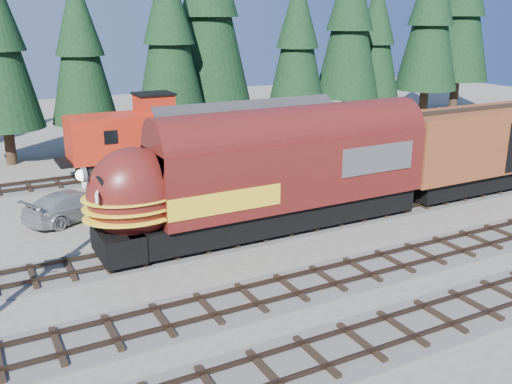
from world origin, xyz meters
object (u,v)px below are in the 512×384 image
caboose (143,138)px  boxcar (498,144)px  pickup_truck_b (74,205)px  locomotive (259,181)px  depot (269,144)px  pickup_truck_a (152,195)px

caboose → boxcar: bearing=-37.1°
caboose → pickup_truck_b: bearing=-130.6°
locomotive → pickup_truck_b: bearing=138.9°
pickup_truck_b → boxcar: bearing=-129.6°
depot → locomotive: depot is taller
caboose → pickup_truck_b: size_ratio=1.79×
caboose → pickup_truck_a: (-2.06, -8.08, -1.56)m
caboose → pickup_truck_a: bearing=-104.3°
caboose → pickup_truck_b: 9.70m
pickup_truck_a → pickup_truck_b: (-4.14, 0.84, -0.19)m
depot → pickup_truck_a: bearing=-175.7°
pickup_truck_a → caboose: bearing=-33.9°
boxcar → pickup_truck_a: (-20.57, 5.92, -1.91)m
depot → boxcar: 14.33m
pickup_truck_a → locomotive: bearing=-168.2°
boxcar → pickup_truck_b: boxcar is taller
caboose → pickup_truck_b: caboose is taller
locomotive → boxcar: 16.96m
depot → pickup_truck_b: bearing=178.8°
boxcar → locomotive: bearing=180.0°
depot → locomotive: bearing=-122.8°
depot → boxcar: (12.78, -6.50, -0.06)m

